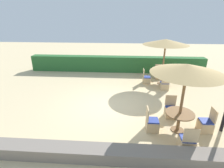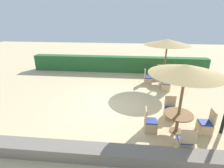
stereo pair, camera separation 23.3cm
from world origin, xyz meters
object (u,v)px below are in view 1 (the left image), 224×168
(parasol_back_right, at_px, (166,42))
(patio_chair_back_right_south, at_px, (164,85))
(patio_chair_back_right_west, at_px, (146,79))
(parasol_front_right, at_px, (187,69))
(patio_chair_front_right_south, at_px, (187,143))
(patio_chair_front_right_east, at_px, (206,125))
(patio_chair_back_right_north, at_px, (158,75))
(patio_chair_front_right_north, at_px, (171,111))
(patio_chair_front_right_west, at_px, (152,124))
(round_table_front_right, at_px, (179,117))
(round_table_back_right, at_px, (162,75))

(parasol_back_right, height_order, patio_chair_back_right_south, parasol_back_right)
(patio_chair_back_right_west, distance_m, patio_chair_back_right_south, 1.33)
(patio_chair_back_right_south, height_order, parasol_front_right, parasol_front_right)
(patio_chair_front_right_south, height_order, patio_chair_front_right_east, same)
(patio_chair_back_right_south, xyz_separation_m, patio_chair_back_right_north, (-0.01, 1.98, 0.00))
(parasol_back_right, bearing_deg, patio_chair_front_right_north, -95.37)
(parasol_front_right, xyz_separation_m, patio_chair_front_right_west, (-0.98, -0.05, -2.15))
(patio_chair_front_right_west, bearing_deg, patio_chair_front_right_south, 44.93)
(parasol_back_right, xyz_separation_m, round_table_front_right, (-0.32, -4.87, -2.01))
(parasol_front_right, relative_size, round_table_front_right, 2.51)
(parasol_back_right, distance_m, patio_chair_front_right_east, 5.41)
(parasol_front_right, height_order, patio_chair_front_right_west, parasol_front_right)
(patio_chair_front_right_south, relative_size, patio_chair_front_right_east, 1.00)
(parasol_back_right, relative_size, patio_chair_back_right_south, 2.98)
(patio_chair_back_right_north, bearing_deg, round_table_back_right, 91.45)
(patio_chair_back_right_south, relative_size, round_table_front_right, 0.90)
(patio_chair_front_right_east, bearing_deg, round_table_front_right, 91.98)
(round_table_front_right, bearing_deg, round_table_back_right, 86.28)
(patio_chair_back_right_west, bearing_deg, patio_chair_front_right_north, 8.57)
(patio_chair_back_right_west, distance_m, patio_chair_back_right_north, 1.39)
(parasol_back_right, bearing_deg, patio_chair_back_right_west, -179.37)
(patio_chair_front_right_south, bearing_deg, patio_chair_back_right_south, 86.49)
(round_table_back_right, bearing_deg, patio_chair_front_right_north, -95.37)
(parasol_back_right, bearing_deg, round_table_back_right, 56.31)
(patio_chair_back_right_north, relative_size, patio_chair_front_right_north, 1.00)
(round_table_back_right, height_order, patio_chair_front_right_east, patio_chair_front_right_east)
(parasol_front_right, bearing_deg, round_table_back_right, 86.28)
(patio_chair_back_right_south, height_order, patio_chair_front_right_west, same)
(round_table_back_right, relative_size, patio_chair_front_right_east, 1.16)
(parasol_front_right, xyz_separation_m, patio_chair_front_right_north, (-0.05, 0.94, -2.15))
(parasol_front_right, bearing_deg, patio_chair_front_right_east, 1.98)
(parasol_back_right, xyz_separation_m, patio_chair_front_right_south, (-0.32, -5.89, -2.34))
(patio_chair_back_right_north, distance_m, patio_chair_front_right_south, 6.92)
(patio_chair_front_right_east, distance_m, patio_chair_front_right_west, 2.00)
(patio_chair_back_right_south, relative_size, patio_chair_front_right_north, 1.00)
(patio_chair_front_right_south, bearing_deg, patio_chair_front_right_west, 134.93)
(parasol_back_right, relative_size, patio_chair_back_right_north, 2.98)
(round_table_front_right, height_order, patio_chair_front_right_south, patio_chair_front_right_south)
(patio_chair_back_right_north, xyz_separation_m, patio_chair_front_right_east, (0.73, -5.85, 0.00))
(patio_chair_back_right_north, distance_m, parasol_front_right, 6.28)
(patio_chair_front_right_south, distance_m, patio_chair_front_right_west, 1.38)
(patio_chair_front_right_east, relative_size, patio_chair_front_right_west, 1.00)
(patio_chair_front_right_south, bearing_deg, patio_chair_back_right_west, 96.17)
(round_table_back_right, bearing_deg, parasol_front_right, -93.72)
(patio_chair_back_right_south, xyz_separation_m, patio_chair_front_right_west, (-1.28, -3.96, 0.00))
(patio_chair_back_right_north, relative_size, round_table_front_right, 0.90)
(patio_chair_back_right_south, distance_m, parasol_front_right, 4.47)
(patio_chair_front_right_east, bearing_deg, patio_chair_back_right_south, 10.52)
(parasol_back_right, relative_size, patio_chair_front_right_north, 2.98)
(patio_chair_front_right_north, bearing_deg, round_table_front_right, 93.16)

